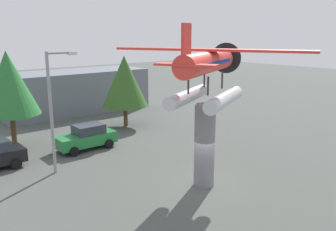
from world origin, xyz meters
name	(u,v)px	position (x,y,z in m)	size (l,w,h in m)	color
ground_plane	(204,185)	(0.00, 0.00, 0.00)	(140.00, 140.00, 0.00)	#4C514C
display_pedestal	(204,146)	(0.00, 0.00, 2.24)	(1.10, 1.10, 4.48)	slate
floatplane_monument	(207,72)	(0.12, 0.06, 6.15)	(7.15, 9.87, 4.00)	silver
car_mid_green	(87,137)	(-1.88, 9.74, 0.88)	(4.20, 2.02, 1.76)	#237A38
streetlight_primary	(54,103)	(-5.21, 6.93, 4.16)	(1.84, 0.28, 7.08)	gray
storefront_building	(75,91)	(3.21, 22.00, 2.12)	(14.92, 5.90, 4.24)	slate
tree_east	(9,83)	(-5.76, 13.27, 4.69)	(4.01, 4.01, 6.94)	brown
tree_center_back	(125,81)	(3.76, 13.27, 4.02)	(3.96, 3.96, 6.23)	brown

